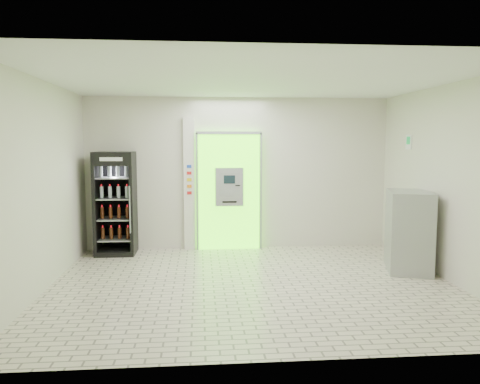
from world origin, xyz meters
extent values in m
plane|color=#C0B39F|center=(0.00, 0.00, 0.00)|extent=(6.00, 6.00, 0.00)
plane|color=beige|center=(0.00, 2.50, 1.50)|extent=(6.00, 0.00, 6.00)
plane|color=beige|center=(0.00, -2.50, 1.50)|extent=(6.00, 0.00, 6.00)
plane|color=beige|center=(-3.00, 0.00, 1.50)|extent=(0.00, 5.00, 5.00)
plane|color=beige|center=(3.00, 0.00, 1.50)|extent=(0.00, 5.00, 5.00)
plane|color=white|center=(0.00, 0.00, 3.00)|extent=(6.00, 6.00, 0.00)
cube|color=#4FF30F|center=(-0.20, 2.43, 1.15)|extent=(1.20, 0.12, 2.30)
cube|color=gray|center=(-0.20, 2.36, 2.30)|extent=(1.28, 0.04, 0.06)
cube|color=gray|center=(-0.83, 2.36, 1.15)|extent=(0.04, 0.04, 2.30)
cube|color=gray|center=(0.43, 2.36, 1.15)|extent=(0.04, 0.04, 2.30)
cube|color=black|center=(-0.10, 2.38, 0.50)|extent=(0.62, 0.01, 0.67)
cube|color=black|center=(-0.54, 2.38, 1.98)|extent=(0.22, 0.01, 0.18)
cube|color=#989A9F|center=(-0.20, 2.32, 1.25)|extent=(0.55, 0.12, 0.75)
cube|color=black|center=(-0.20, 2.25, 1.40)|extent=(0.22, 0.01, 0.16)
cube|color=gray|center=(-0.20, 2.25, 1.12)|extent=(0.16, 0.01, 0.12)
cube|color=black|center=(-0.04, 2.25, 1.28)|extent=(0.09, 0.01, 0.02)
cube|color=black|center=(-0.20, 2.25, 0.96)|extent=(0.28, 0.01, 0.03)
cube|color=silver|center=(-0.98, 2.45, 1.30)|extent=(0.22, 0.10, 2.60)
cube|color=#193FB2|center=(-0.98, 2.40, 1.65)|extent=(0.09, 0.01, 0.06)
cube|color=red|center=(-0.98, 2.40, 1.52)|extent=(0.09, 0.01, 0.06)
cube|color=yellow|center=(-0.98, 2.40, 1.39)|extent=(0.09, 0.01, 0.06)
cube|color=orange|center=(-0.98, 2.40, 1.26)|extent=(0.09, 0.01, 0.06)
cube|color=red|center=(-0.98, 2.40, 1.13)|extent=(0.09, 0.01, 0.06)
cube|color=black|center=(-2.37, 2.16, 0.97)|extent=(0.73, 0.67, 1.94)
cube|color=black|center=(-2.37, 2.47, 0.97)|extent=(0.73, 0.05, 1.94)
cube|color=red|center=(-2.37, 1.83, 1.81)|extent=(0.71, 0.01, 0.23)
cube|color=white|center=(-2.37, 1.83, 1.81)|extent=(0.41, 0.01, 0.07)
cube|color=black|center=(-2.37, 2.16, 0.05)|extent=(0.73, 0.67, 0.10)
cylinder|color=gray|center=(-2.05, 1.81, 0.89)|extent=(0.02, 0.02, 0.87)
cube|color=gray|center=(-2.37, 2.16, 0.29)|extent=(0.61, 0.57, 0.02)
cube|color=gray|center=(-2.37, 2.16, 0.68)|extent=(0.61, 0.57, 0.02)
cube|color=gray|center=(-2.37, 2.16, 1.07)|extent=(0.61, 0.57, 0.02)
cube|color=gray|center=(-2.37, 2.16, 1.46)|extent=(0.61, 0.57, 0.02)
cube|color=#989A9F|center=(2.66, 0.56, 0.66)|extent=(0.91, 1.14, 1.32)
cube|color=gray|center=(2.33, 0.56, 0.73)|extent=(0.28, 0.93, 0.01)
cube|color=white|center=(2.99, 1.40, 2.12)|extent=(0.02, 0.22, 0.26)
cube|color=#0C8D3D|center=(2.98, 1.40, 2.15)|extent=(0.00, 0.14, 0.14)
camera|label=1|loc=(-0.77, -6.77, 2.11)|focal=35.00mm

